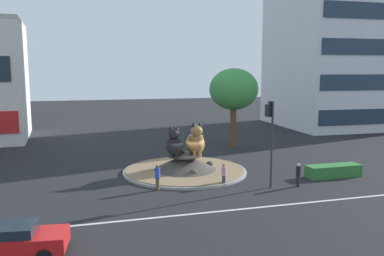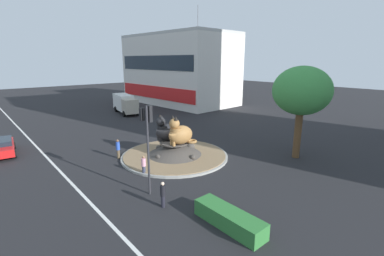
{
  "view_description": "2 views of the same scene",
  "coord_description": "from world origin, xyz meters",
  "px_view_note": "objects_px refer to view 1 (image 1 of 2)",
  "views": [
    {
      "loc": [
        -7.48,
        -29.22,
        7.9
      ],
      "look_at": [
        0.37,
        -0.76,
        3.59
      ],
      "focal_mm": 37.07,
      "sensor_mm": 36.0,
      "label": 1
    },
    {
      "loc": [
        18.74,
        -13.94,
        8.57
      ],
      "look_at": [
        2.09,
        0.28,
        3.05
      ],
      "focal_mm": 25.36,
      "sensor_mm": 36.0,
      "label": 2
    }
  ],
  "objects_px": {
    "broadleaf_tree_behind_island": "(234,90)",
    "pedestrian_black_shirt": "(298,174)",
    "pedestrian_pink_shirt": "(224,174)",
    "sedan_on_far_lane": "(8,240)",
    "cat_statue_tabby": "(196,142)",
    "cat_statue_black": "(174,144)",
    "pedestrian_blue_shirt": "(158,177)",
    "traffic_light_mast": "(271,125)",
    "office_tower": "(340,3)"
  },
  "relations": [
    {
      "from": "broadleaf_tree_behind_island",
      "to": "pedestrian_black_shirt",
      "type": "xyz_separation_m",
      "value": [
        -0.69,
        -14.02,
        -5.09
      ]
    },
    {
      "from": "pedestrian_pink_shirt",
      "to": "broadleaf_tree_behind_island",
      "type": "bearing_deg",
      "value": -17.99
    },
    {
      "from": "sedan_on_far_lane",
      "to": "broadleaf_tree_behind_island",
      "type": "bearing_deg",
      "value": 54.88
    },
    {
      "from": "pedestrian_black_shirt",
      "to": "sedan_on_far_lane",
      "type": "relative_size",
      "value": 0.33
    },
    {
      "from": "cat_statue_tabby",
      "to": "pedestrian_pink_shirt",
      "type": "bearing_deg",
      "value": 17.31
    },
    {
      "from": "cat_statue_black",
      "to": "pedestrian_blue_shirt",
      "type": "distance_m",
      "value": 4.52
    },
    {
      "from": "traffic_light_mast",
      "to": "broadleaf_tree_behind_island",
      "type": "height_order",
      "value": "broadleaf_tree_behind_island"
    },
    {
      "from": "pedestrian_black_shirt",
      "to": "pedestrian_pink_shirt",
      "type": "height_order",
      "value": "pedestrian_black_shirt"
    },
    {
      "from": "cat_statue_tabby",
      "to": "pedestrian_pink_shirt",
      "type": "distance_m",
      "value": 4.5
    },
    {
      "from": "cat_statue_tabby",
      "to": "traffic_light_mast",
      "type": "bearing_deg",
      "value": 40.2
    },
    {
      "from": "cat_statue_tabby",
      "to": "broadleaf_tree_behind_island",
      "type": "xyz_separation_m",
      "value": [
        6.37,
        8.33,
        3.58
      ]
    },
    {
      "from": "broadleaf_tree_behind_island",
      "to": "sedan_on_far_lane",
      "type": "distance_m",
      "value": 27.42
    },
    {
      "from": "cat_statue_black",
      "to": "pedestrian_black_shirt",
      "type": "height_order",
      "value": "cat_statue_black"
    },
    {
      "from": "cat_statue_black",
      "to": "traffic_light_mast",
      "type": "relative_size",
      "value": 0.41
    },
    {
      "from": "cat_statue_black",
      "to": "office_tower",
      "type": "xyz_separation_m",
      "value": [
        28.51,
        20.66,
        14.83
      ]
    },
    {
      "from": "office_tower",
      "to": "cat_statue_black",
      "type": "bearing_deg",
      "value": -142.82
    },
    {
      "from": "cat_statue_tabby",
      "to": "pedestrian_black_shirt",
      "type": "bearing_deg",
      "value": 50.69
    },
    {
      "from": "broadleaf_tree_behind_island",
      "to": "sedan_on_far_lane",
      "type": "bearing_deg",
      "value": -131.97
    },
    {
      "from": "pedestrian_pink_shirt",
      "to": "cat_statue_black",
      "type": "bearing_deg",
      "value": 39.18
    },
    {
      "from": "traffic_light_mast",
      "to": "office_tower",
      "type": "height_order",
      "value": "office_tower"
    },
    {
      "from": "cat_statue_tabby",
      "to": "sedan_on_far_lane",
      "type": "bearing_deg",
      "value": -39.07
    },
    {
      "from": "traffic_light_mast",
      "to": "office_tower",
      "type": "relative_size",
      "value": 0.17
    },
    {
      "from": "cat_statue_tabby",
      "to": "traffic_light_mast",
      "type": "distance_m",
      "value": 6.76
    },
    {
      "from": "cat_statue_tabby",
      "to": "pedestrian_blue_shirt",
      "type": "bearing_deg",
      "value": -37.45
    },
    {
      "from": "cat_statue_tabby",
      "to": "office_tower",
      "type": "relative_size",
      "value": 0.08
    },
    {
      "from": "office_tower",
      "to": "pedestrian_black_shirt",
      "type": "xyz_separation_m",
      "value": [
        -21.1,
        -26.16,
        -16.27
      ]
    },
    {
      "from": "pedestrian_blue_shirt",
      "to": "office_tower",
      "type": "bearing_deg",
      "value": -103.12
    },
    {
      "from": "cat_statue_tabby",
      "to": "broadleaf_tree_behind_island",
      "type": "bearing_deg",
      "value": 148.4
    },
    {
      "from": "cat_statue_tabby",
      "to": "broadleaf_tree_behind_island",
      "type": "relative_size",
      "value": 0.33
    },
    {
      "from": "cat_statue_black",
      "to": "pedestrian_black_shirt",
      "type": "xyz_separation_m",
      "value": [
        7.41,
        -5.49,
        -1.45
      ]
    },
    {
      "from": "pedestrian_black_shirt",
      "to": "office_tower",
      "type": "bearing_deg",
      "value": 79.32
    },
    {
      "from": "pedestrian_pink_shirt",
      "to": "sedan_on_far_lane",
      "type": "height_order",
      "value": "pedestrian_pink_shirt"
    },
    {
      "from": "cat_statue_black",
      "to": "broadleaf_tree_behind_island",
      "type": "bearing_deg",
      "value": 153.33
    },
    {
      "from": "cat_statue_tabby",
      "to": "cat_statue_black",
      "type": "bearing_deg",
      "value": -77.63
    },
    {
      "from": "broadleaf_tree_behind_island",
      "to": "pedestrian_black_shirt",
      "type": "bearing_deg",
      "value": -92.83
    },
    {
      "from": "traffic_light_mast",
      "to": "sedan_on_far_lane",
      "type": "xyz_separation_m",
      "value": [
        -15.31,
        -6.34,
        -3.49
      ]
    },
    {
      "from": "broadleaf_tree_behind_island",
      "to": "pedestrian_blue_shirt",
      "type": "bearing_deg",
      "value": -129.41
    },
    {
      "from": "office_tower",
      "to": "broadleaf_tree_behind_island",
      "type": "distance_m",
      "value": 26.24
    },
    {
      "from": "broadleaf_tree_behind_island",
      "to": "sedan_on_far_lane",
      "type": "height_order",
      "value": "broadleaf_tree_behind_island"
    },
    {
      "from": "pedestrian_pink_shirt",
      "to": "sedan_on_far_lane",
      "type": "relative_size",
      "value": 0.31
    },
    {
      "from": "pedestrian_black_shirt",
      "to": "pedestrian_blue_shirt",
      "type": "bearing_deg",
      "value": -161.94
    },
    {
      "from": "pedestrian_blue_shirt",
      "to": "cat_statue_black",
      "type": "bearing_deg",
      "value": -79.89
    },
    {
      "from": "cat_statue_black",
      "to": "sedan_on_far_lane",
      "type": "bearing_deg",
      "value": -23.87
    },
    {
      "from": "traffic_light_mast",
      "to": "broadleaf_tree_behind_island",
      "type": "xyz_separation_m",
      "value": [
        2.7,
        13.68,
        1.7
      ]
    },
    {
      "from": "pedestrian_blue_shirt",
      "to": "pedestrian_pink_shirt",
      "type": "xyz_separation_m",
      "value": [
        4.61,
        -0.13,
        -0.12
      ]
    },
    {
      "from": "cat_statue_black",
      "to": "pedestrian_blue_shirt",
      "type": "xyz_separation_m",
      "value": [
        -2.03,
        -3.8,
        -1.38
      ]
    },
    {
      "from": "pedestrian_black_shirt",
      "to": "pedestrian_pink_shirt",
      "type": "distance_m",
      "value": 5.08
    },
    {
      "from": "sedan_on_far_lane",
      "to": "traffic_light_mast",
      "type": "bearing_deg",
      "value": 29.34
    },
    {
      "from": "pedestrian_pink_shirt",
      "to": "sedan_on_far_lane",
      "type": "distance_m",
      "value": 14.6
    },
    {
      "from": "cat_statue_tabby",
      "to": "sedan_on_far_lane",
      "type": "relative_size",
      "value": 0.54
    }
  ]
}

